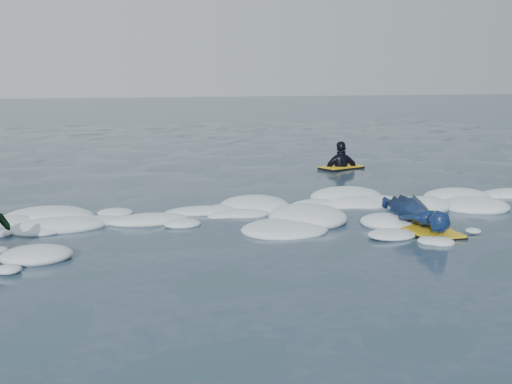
% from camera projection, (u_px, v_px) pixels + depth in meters
% --- Properties ---
extents(ground, '(120.00, 120.00, 0.00)m').
position_uv_depth(ground, '(248.00, 239.00, 8.30)').
color(ground, '#19333C').
rests_on(ground, ground).
extents(foam_band, '(12.00, 3.10, 0.30)m').
position_uv_depth(foam_band, '(227.00, 222.00, 9.27)').
color(foam_band, white).
rests_on(foam_band, ground).
extents(prone_woman_unit, '(0.79, 1.68, 0.42)m').
position_uv_depth(prone_woman_unit, '(419.00, 215.00, 8.73)').
color(prone_woman_unit, black).
rests_on(prone_woman_unit, ground).
extents(waiting_rider_unit, '(1.12, 0.84, 1.49)m').
position_uv_depth(waiting_rider_unit, '(341.00, 173.00, 14.61)').
color(waiting_rider_unit, black).
rests_on(waiting_rider_unit, ground).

